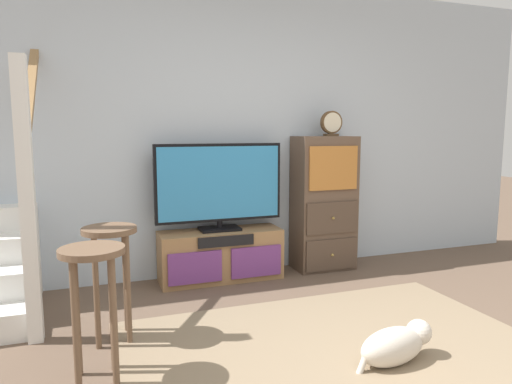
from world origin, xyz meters
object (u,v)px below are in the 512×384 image
at_px(television, 219,185).
at_px(dog, 396,345).
at_px(side_cabinet, 324,203).
at_px(bar_stool_near, 93,283).
at_px(media_console, 221,255).
at_px(desk_clock, 331,124).
at_px(bar_stool_far, 110,257).

distance_m(television, dog, 2.06).
bearing_deg(side_cabinet, bar_stool_near, -146.04).
distance_m(media_console, desk_clock, 1.62).
relative_size(desk_clock, bar_stool_far, 0.32).
distance_m(media_console, side_cabinet, 1.12).
xyz_separation_m(bar_stool_far, dog, (1.53, -0.88, -0.43)).
distance_m(media_console, bar_stool_far, 1.39).
relative_size(media_console, desk_clock, 4.62).
bearing_deg(side_cabinet, television, 179.25).
distance_m(television, desk_clock, 1.23).
xyz_separation_m(side_cabinet, bar_stool_near, (-2.13, -1.43, -0.10)).
bearing_deg(television, bar_stool_near, -126.85).
xyz_separation_m(media_console, bar_stool_far, (-0.98, -0.94, 0.32)).
bearing_deg(media_console, television, 90.00).
xyz_separation_m(television, desk_clock, (1.10, -0.03, 0.54)).
relative_size(bar_stool_near, bar_stool_far, 0.99).
bearing_deg(bar_stool_near, media_console, 52.70).
relative_size(bar_stool_far, dog, 1.38).
relative_size(side_cabinet, desk_clock, 5.42).
bearing_deg(side_cabinet, bar_stool_far, -154.85).
distance_m(side_cabinet, bar_stool_near, 2.57).
height_order(desk_clock, bar_stool_near, desk_clock).
height_order(side_cabinet, bar_stool_far, side_cabinet).
height_order(bar_stool_near, bar_stool_far, bar_stool_far).
bearing_deg(bar_stool_far, television, 44.55).
xyz_separation_m(bar_stool_near, dog, (1.64, -0.39, -0.43)).
height_order(desk_clock, dog, desk_clock).
bearing_deg(dog, side_cabinet, 74.98).
bearing_deg(television, side_cabinet, -0.75).
relative_size(media_console, dog, 2.03).
xyz_separation_m(side_cabinet, bar_stool_far, (-2.02, -0.95, -0.09)).
distance_m(television, bar_stool_near, 1.84).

